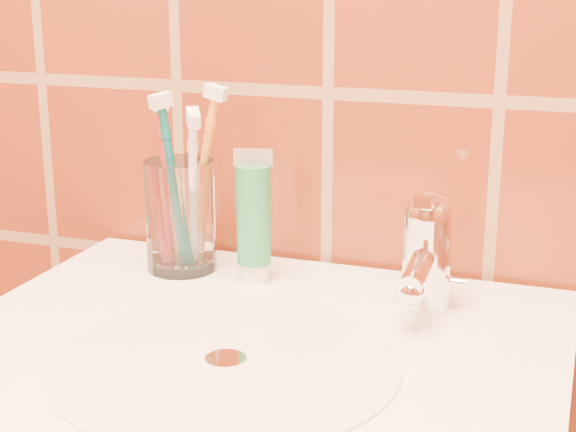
% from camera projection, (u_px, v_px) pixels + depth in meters
% --- Properties ---
extents(glass_tumbler, '(0.08, 0.08, 0.12)m').
position_uv_depth(glass_tumbler, '(181.00, 216.00, 0.97)').
color(glass_tumbler, white).
rests_on(glass_tumbler, pedestal_sink).
extents(toothpaste_tube, '(0.04, 0.04, 0.14)m').
position_uv_depth(toothpaste_tube, '(254.00, 221.00, 0.93)').
color(toothpaste_tube, white).
rests_on(toothpaste_tube, pedestal_sink).
extents(faucet, '(0.05, 0.11, 0.12)m').
position_uv_depth(faucet, '(427.00, 247.00, 0.85)').
color(faucet, white).
rests_on(faucet, pedestal_sink).
extents(toothbrush_0, '(0.09, 0.09, 0.20)m').
position_uv_depth(toothbrush_0, '(167.00, 186.00, 0.97)').
color(toothbrush_0, '#AB2624').
rests_on(toothbrush_0, glass_tumbler).
extents(toothbrush_1, '(0.08, 0.07, 0.21)m').
position_uv_depth(toothbrush_1, '(201.00, 180.00, 0.96)').
color(toothbrush_1, orange).
rests_on(toothbrush_1, glass_tumbler).
extents(toothbrush_2, '(0.07, 0.08, 0.21)m').
position_uv_depth(toothbrush_2, '(175.00, 186.00, 0.94)').
color(toothbrush_2, '#0B5C63').
rests_on(toothbrush_2, glass_tumbler).
extents(toothbrush_3, '(0.12, 0.14, 0.21)m').
position_uv_depth(toothbrush_3, '(192.00, 195.00, 0.93)').
color(toothbrush_3, silver).
rests_on(toothbrush_3, glass_tumbler).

